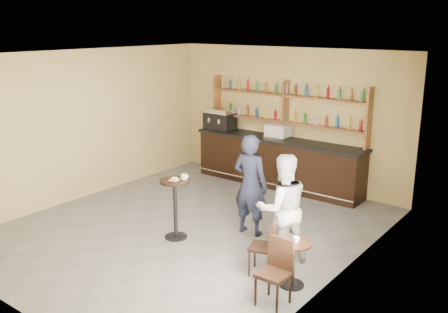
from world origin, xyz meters
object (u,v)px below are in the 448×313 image
Objects in this scene: chair_west at (263,246)px; chair_south at (273,273)px; man_main at (250,185)px; bar_counter at (278,162)px; pedestal_table at (175,209)px; espresso_machine at (220,119)px; cafe_table at (292,264)px; pastry_case at (278,132)px; patron_second at (282,208)px.

chair_west is 0.88m from chair_south.
man_main is 2.44m from chair_south.
pedestal_table is at bearing -88.01° from bar_counter.
pedestal_table is at bearing -66.30° from espresso_machine.
chair_west is (-0.55, 0.05, 0.10)m from cafe_table.
bar_counter is 6.08× the size of cafe_table.
chair_west is (2.08, -3.78, -0.86)m from pastry_case.
espresso_machine reaches higher than chair_west.
patron_second is at bearing -57.87° from pastry_case.
pedestal_table is 2.52m from cafe_table.
cafe_table is at bearing 65.21° from chair_west.
espresso_machine reaches higher than pedestal_table.
pastry_case is 5.25m from chair_south.
espresso_machine is 5.00m from patron_second.
chair_west is 0.50× the size of patron_second.
chair_west is at bearing 41.19° from patron_second.
pastry_case is 0.58× the size of chair_south.
pastry_case reaches higher than chair_west.
pedestal_table is at bearing -114.10° from chair_west.
bar_counter is 4.32m from chair_west.
chair_west is 0.96× the size of chair_south.
chair_west is at bearing 174.81° from cafe_table.
pedestal_table is 1.40m from man_main.
chair_south is at bearing 129.11° from man_main.
man_main is at bearing 143.07° from cafe_table.
man_main reaches higher than patron_second.
espresso_machine is 0.78× the size of chair_south.
cafe_table is at bearing 139.90° from man_main.
chair_south is (4.39, -4.43, -0.94)m from espresso_machine.
cafe_table is at bearing -55.59° from bar_counter.
man_main is (2.78, -2.66, -0.48)m from espresso_machine.
man_main is at bearing -157.57° from chair_west.
bar_counter is at bearing -3.23° from espresso_machine.
man_main is 1.59m from chair_west.
pedestal_table is 1.17× the size of chair_south.
chair_south is (1.61, -1.78, -0.46)m from man_main.
chair_south is (2.68, -4.43, -0.11)m from bar_counter.
espresso_machine is at bearing -46.88° from man_main.
pastry_case is 3.85m from patron_second.
chair_south reaches higher than chair_west.
man_main is 2.04m from cafe_table.
chair_south is at bearing 23.11° from chair_west.
bar_counter is at bearing -170.85° from chair_west.
bar_counter is 7.90× the size of pastry_case.
chair_south is at bearing -17.49° from pedestal_table.
pastry_case is at bearing 120.95° from chair_south.
bar_counter reaches higher than pedestal_table.
pastry_case is 2.89m from man_main.
pedestal_table is 1.56× the size of cafe_table.
bar_counter is 0.73m from pastry_case.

